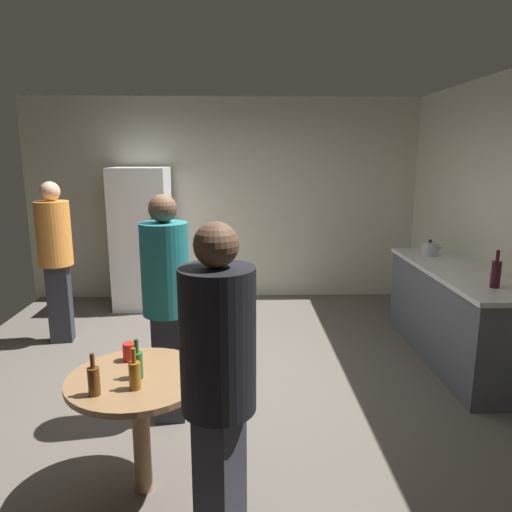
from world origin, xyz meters
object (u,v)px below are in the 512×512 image
beer_bottle_amber (135,374)px  plastic_cup_red (130,352)px  beer_bottle_green (137,364)px  person_in_orange_shirt (55,250)px  refrigerator (142,238)px  person_in_teal_shirt (166,292)px  kettle (430,249)px  person_in_black_shirt (218,376)px  beer_bottle_brown (94,380)px  wine_bottle_on_counter (496,273)px  foreground_table (139,393)px

beer_bottle_amber → plastic_cup_red: beer_bottle_amber is taller
beer_bottle_green → person_in_orange_shirt: person_in_orange_shirt is taller
refrigerator → person_in_teal_shirt: refrigerator is taller
person_in_orange_shirt → beer_bottle_green: bearing=22.8°
kettle → refrigerator: bearing=160.6°
person_in_orange_shirt → person_in_black_shirt: (1.82, -2.89, -0.01)m
beer_bottle_amber → beer_bottle_brown: (-0.20, -0.06, 0.00)m
person_in_orange_shirt → beer_bottle_brown: bearing=17.7°
kettle → wine_bottle_on_counter: wine_bottle_on_counter is taller
person_in_teal_shirt → person_in_orange_shirt: same height
person_in_orange_shirt → plastic_cup_red: bearing=23.5°
refrigerator → person_in_orange_shirt: (-0.65, -1.20, 0.09)m
person_in_teal_shirt → beer_bottle_brown: bearing=-15.3°
beer_bottle_green → beer_bottle_amber: bearing=-84.2°
beer_bottle_green → person_in_black_shirt: person_in_black_shirt is taller
wine_bottle_on_counter → plastic_cup_red: (-2.74, -0.94, -0.23)m
refrigerator → beer_bottle_brown: 3.80m
person_in_black_shirt → person_in_orange_shirt: bearing=-30.5°
kettle → beer_bottle_brown: size_ratio=1.06×
beer_bottle_green → foreground_table: bearing=103.6°
plastic_cup_red → refrigerator: bearing=100.1°
kettle → beer_bottle_amber: bearing=-135.4°
person_in_orange_shirt → person_in_black_shirt: size_ratio=1.01×
wine_bottle_on_counter → person_in_orange_shirt: size_ratio=0.18×
kettle → plastic_cup_red: bearing=-141.0°
refrigerator → foreground_table: refrigerator is taller
beer_bottle_brown → person_in_teal_shirt: 1.03m
person_in_teal_shirt → kettle: bearing=119.9°
beer_bottle_green → plastic_cup_red: bearing=112.8°
refrigerator → foreground_table: size_ratio=2.25×
beer_bottle_green → person_in_black_shirt: (0.48, -0.51, 0.17)m
foreground_table → plastic_cup_red: bearing=113.8°
wine_bottle_on_counter → person_in_teal_shirt: size_ratio=0.18×
wine_bottle_on_counter → beer_bottle_green: bearing=-156.0°
beer_bottle_brown → beer_bottle_green: 0.26m
beer_bottle_brown → person_in_teal_shirt: (0.23, 0.99, 0.17)m
wine_bottle_on_counter → beer_bottle_brown: 3.14m
plastic_cup_red → foreground_table: bearing=-66.2°
refrigerator → beer_bottle_green: size_ratio=7.83×
beer_bottle_brown → person_in_teal_shirt: bearing=77.1°
kettle → foreground_table: (-2.60, -2.39, -0.34)m
wine_bottle_on_counter → person_in_orange_shirt: bearing=163.2°
refrigerator → person_in_black_shirt: size_ratio=1.07×
wine_bottle_on_counter → person_in_orange_shirt: person_in_orange_shirt is taller
kettle → wine_bottle_on_counter: size_ratio=0.79×
refrigerator → person_in_orange_shirt: bearing=-118.3°
beer_bottle_green → wine_bottle_on_counter: bearing=24.0°
foreground_table → person_in_teal_shirt: (0.05, 0.78, 0.36)m
refrigerator → foreground_table: bearing=-79.1°
refrigerator → beer_bottle_amber: refrigerator is taller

